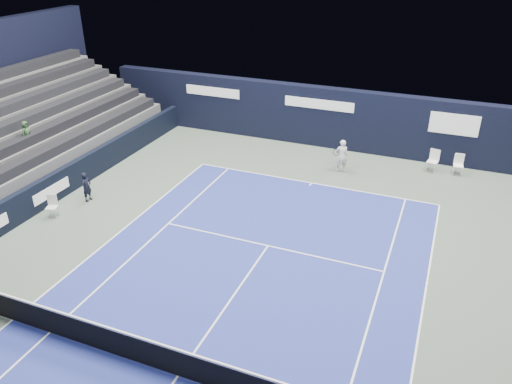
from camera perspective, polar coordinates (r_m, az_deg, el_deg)
ground at (r=14.80m, az=-4.90°, el=-14.91°), size 48.00×48.00×0.00m
court_surface at (r=13.58m, az=-8.91°, el=-20.06°), size 10.97×23.77×0.01m
folding_chair_back_a at (r=24.86m, az=22.18°, el=3.33°), size 0.47×0.50×0.98m
folding_chair_back_b at (r=24.78m, az=19.62°, el=3.58°), size 0.55×0.54×1.05m
line_judge_chair at (r=21.14m, az=-22.29°, el=-1.31°), size 0.50×0.50×0.90m
line_judge at (r=21.80m, az=-18.77°, el=0.57°), size 0.33×0.48×1.27m
court_markings at (r=13.57m, az=-8.91°, el=-20.04°), size 11.03×23.83×0.00m
tennis_net at (r=13.21m, az=-9.07°, el=-18.57°), size 12.90×0.10×1.10m
back_sponsor_wall at (r=26.08m, az=9.44°, el=8.25°), size 26.00×0.63×3.10m
side_barrier_left at (r=22.12m, az=-22.68°, el=0.15°), size 0.33×22.00×1.20m
tennis_player at (r=23.55m, az=9.75°, el=4.11°), size 0.67×0.89×1.57m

